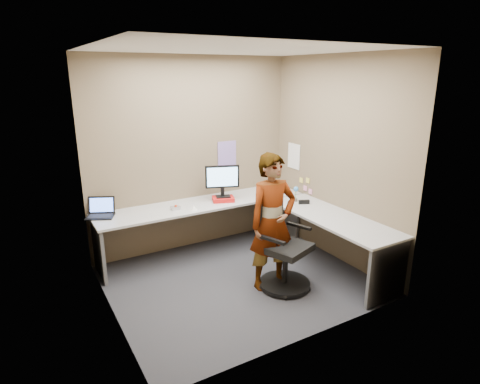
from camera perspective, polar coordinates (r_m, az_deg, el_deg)
ground at (r=5.07m, az=-0.24°, el=-12.44°), size 3.00×3.00×0.00m
wall_back at (r=5.71m, az=-6.81°, el=5.26°), size 3.00×0.00×3.00m
wall_right at (r=5.46m, az=13.57°, el=4.38°), size 0.00×2.70×2.70m
wall_left at (r=4.06m, az=-18.93°, el=-0.21°), size 0.00×2.70×2.70m
ceiling at (r=4.44m, az=-0.29°, el=19.68°), size 3.00×3.00×0.00m
desk at (r=5.33m, az=1.76°, el=-3.98°), size 2.98×2.58×0.73m
paper_ream at (r=5.63m, az=-2.40°, el=-1.00°), size 0.35×0.30×0.06m
monitor at (r=5.56m, az=-2.53°, el=1.94°), size 0.46×0.21×0.45m
laptop at (r=5.33m, az=-19.18°, el=-2.63°), size 0.41×0.38×0.23m
trackball_mouse at (r=5.35m, az=-9.14°, el=-2.23°), size 0.12×0.08×0.07m
origami at (r=5.30m, az=-6.60°, el=-2.23°), size 0.10×0.10×0.06m
stapler at (r=5.57m, az=9.10°, el=-1.41°), size 0.15×0.10×0.05m
flower at (r=5.63m, az=7.96°, el=0.07°), size 0.07×0.07×0.22m
calendar_purple at (r=5.94m, az=-1.86°, el=5.33°), size 0.30×0.01×0.40m
calendar_white at (r=6.14m, az=7.67°, el=5.07°), size 0.01×0.28×0.38m
sticky_note_a at (r=5.94m, az=9.61°, el=1.63°), size 0.01×0.07×0.07m
sticky_note_b at (r=6.01m, az=9.25°, el=0.54°), size 0.01×0.07×0.07m
sticky_note_c at (r=5.93m, az=9.97°, el=0.07°), size 0.01×0.07×0.07m
sticky_note_d at (r=6.06m, az=8.70°, el=1.67°), size 0.01×0.07×0.07m
office_chair at (r=4.78m, az=5.82°, el=-8.09°), size 0.67×0.66×1.15m
person at (r=4.64m, az=4.63°, el=-4.33°), size 0.61×0.42×1.62m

